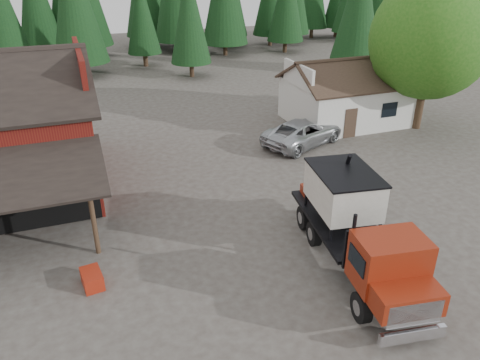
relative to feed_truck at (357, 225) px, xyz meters
name	(u,v)px	position (x,y,z in m)	size (l,w,h in m)	color
ground	(242,253)	(-3.87, 2.35, -1.87)	(120.00, 120.00, 0.00)	#443D36
farmhouse	(346,99)	(9.13, 15.35, -0.21)	(8.60, 6.42, 4.65)	silver
deciduous_tree	(431,42)	(13.14, 12.32, 4.03)	(8.00, 8.00, 10.20)	#382619
conifer_backdrop	(116,58)	(-3.87, 44.35, -1.87)	(76.00, 16.00, 16.00)	black
near_pine_b	(189,14)	(2.13, 32.35, 4.01)	(3.96, 3.96, 10.40)	#382619
near_pine_c	(360,1)	(18.13, 28.35, 5.02)	(4.84, 4.84, 12.40)	#382619
feed_truck	(357,225)	(0.00, 0.00, 0.00)	(3.68, 9.13, 4.01)	black
silver_car	(303,132)	(4.13, 12.35, -1.06)	(2.72, 5.89, 1.64)	#B6BABE
equip_box	(92,279)	(-9.87, 2.32, -1.57)	(0.70, 1.10, 0.60)	maroon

